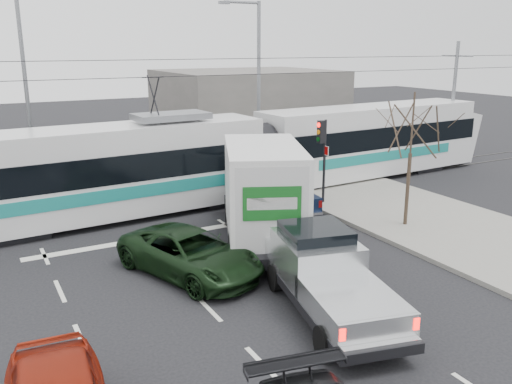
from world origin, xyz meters
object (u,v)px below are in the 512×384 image
bare_tree (412,130)px  street_lamp_near (256,77)px  green_car (190,253)px  street_lamp_far (21,82)px  silver_pickup (325,273)px  tram (257,153)px  navy_pickup (274,190)px  traffic_signal (322,144)px  box_truck (262,194)px

bare_tree → street_lamp_near: bearing=91.4°
green_car → street_lamp_far: bearing=82.7°
street_lamp_near → bare_tree: bearing=-88.6°
silver_pickup → green_car: silver_pickup is taller
tram → navy_pickup: size_ratio=5.35×
street_lamp_far → green_car: street_lamp_far is taller
tram → green_car: (-6.20, -7.15, -1.28)m
navy_pickup → green_car: size_ratio=1.03×
traffic_signal → silver_pickup: (-5.48, -7.98, -1.71)m
silver_pickup → navy_pickup: bearing=81.6°
traffic_signal → tram: size_ratio=0.13×
silver_pickup → box_truck: (1.04, 5.26, 0.74)m
traffic_signal → street_lamp_near: 7.91m
bare_tree → green_car: bare_tree is taller
traffic_signal → silver_pickup: bearing=-124.5°
silver_pickup → street_lamp_far: bearing=119.5°
bare_tree → street_lamp_near: street_lamp_near is taller
traffic_signal → green_car: bearing=-151.6°
navy_pickup → box_truck: bearing=-120.1°
traffic_signal → navy_pickup: traffic_signal is taller
traffic_signal → tram: (-1.55, 2.96, -0.77)m
traffic_signal → street_lamp_far: street_lamp_far is taller
street_lamp_near → silver_pickup: street_lamp_near is taller
street_lamp_far → box_truck: size_ratio=1.19×
street_lamp_far → box_truck: bearing=-63.0°
box_truck → navy_pickup: size_ratio=1.48×
street_lamp_far → navy_pickup: (8.31, -9.50, -4.09)m
traffic_signal → bare_tree: bearing=-74.2°
traffic_signal → navy_pickup: bearing=179.9°
bare_tree → green_car: (-8.88, -0.18, -3.11)m
bare_tree → street_lamp_near: (-0.29, 11.50, 1.32)m
bare_tree → street_lamp_far: street_lamp_far is taller
bare_tree → street_lamp_far: size_ratio=0.56×
street_lamp_near → green_car: (-8.59, -11.68, -4.43)m
bare_tree → navy_pickup: bearing=131.0°
street_lamp_far → tram: street_lamp_far is taller
street_lamp_far → box_truck: 14.11m
traffic_signal → street_lamp_far: (-10.66, 9.50, 2.37)m
box_truck → green_car: 3.77m
street_lamp_near → box_truck: size_ratio=1.19×
silver_pickup → box_truck: 5.42m
silver_pickup → green_car: bearing=133.8°
street_lamp_near → silver_pickup: 17.22m
green_car → box_truck: bearing=4.6°
bare_tree → silver_pickup: (-6.61, -3.98, -2.76)m
silver_pickup → traffic_signal: bearing=68.5°
traffic_signal → green_car: traffic_signal is taller
silver_pickup → box_truck: size_ratio=0.79×
traffic_signal → street_lamp_near: (0.84, 7.50, 2.37)m
street_lamp_far → green_car: 14.67m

